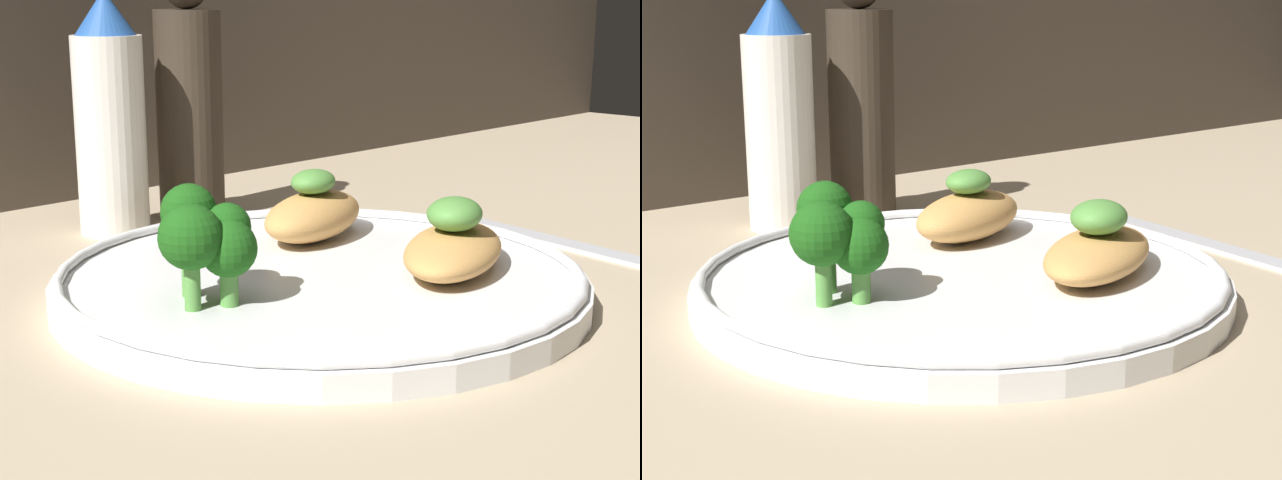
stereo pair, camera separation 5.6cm
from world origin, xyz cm
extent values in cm
cube|color=tan|center=(0.00, 0.00, -0.50)|extent=(180.00, 180.00, 1.00)
cylinder|color=white|center=(0.00, 0.00, 0.70)|extent=(30.74, 30.74, 1.40)
torus|color=white|center=(0.00, 0.00, 1.70)|extent=(30.14, 30.14, 0.60)
ellipsoid|color=tan|center=(5.93, -5.06, 2.61)|extent=(12.39, 9.74, 2.42)
ellipsoid|color=#518E3D|center=(5.93, -5.06, 4.79)|extent=(5.00, 4.63, 1.93)
ellipsoid|color=tan|center=(5.65, 6.17, 2.90)|extent=(10.91, 7.98, 3.01)
ellipsoid|color=#518E3D|center=(5.65, 6.17, 5.19)|extent=(4.18, 3.75, 1.57)
cylinder|color=#569942|center=(-6.88, -0.12, 2.95)|extent=(0.85, 0.85, 3.09)
sphere|color=#195114|center=(-6.88, -0.12, 5.37)|extent=(2.52, 2.52, 2.52)
cylinder|color=#569942|center=(-7.89, 1.89, 3.18)|extent=(0.99, 0.99, 3.57)
sphere|color=#195114|center=(-7.89, 1.89, 6.02)|extent=(3.01, 3.01, 3.01)
cylinder|color=#569942|center=(-9.28, -0.29, 2.73)|extent=(0.84, 0.84, 2.67)
sphere|color=#195114|center=(-9.28, -0.29, 5.25)|extent=(3.37, 3.37, 3.37)
cylinder|color=#569942|center=(-7.49, -0.78, 2.41)|extent=(0.97, 0.97, 2.01)
sphere|color=#195114|center=(-7.49, -0.78, 4.47)|extent=(3.04, 3.04, 3.04)
cylinder|color=white|center=(0.65, 21.76, 7.10)|extent=(5.04, 5.04, 14.21)
cone|color=#23519E|center=(0.65, 21.76, 15.77)|extent=(4.29, 4.29, 3.13)
cylinder|color=#382D23|center=(7.85, 21.76, 7.93)|extent=(5.08, 5.08, 15.86)
cube|color=silver|center=(20.41, -1.96, 0.30)|extent=(4.07, 18.41, 0.60)
camera|label=1|loc=(-38.73, -38.11, 17.37)|focal=55.00mm
camera|label=2|loc=(-34.60, -41.89, 17.37)|focal=55.00mm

